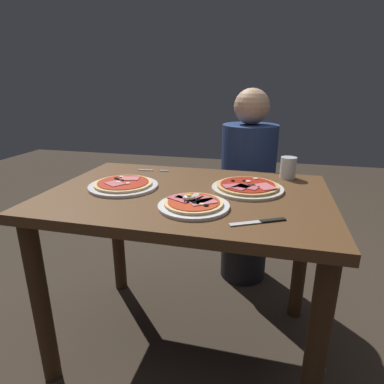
{
  "coord_description": "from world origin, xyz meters",
  "views": [
    {
      "loc": [
        0.33,
        -1.23,
        1.2
      ],
      "look_at": [
        0.04,
        -0.08,
        0.81
      ],
      "focal_mm": 30.18,
      "sensor_mm": 36.0,
      "label": 1
    }
  ],
  "objects_px": {
    "dining_table": "(187,221)",
    "diner_person": "(247,194)",
    "pizza_across_left": "(123,185)",
    "pizza_across_right": "(247,187)",
    "fork": "(151,170)",
    "knife": "(262,221)",
    "pizza_foreground": "(194,204)",
    "water_glass_near": "(288,169)"
  },
  "relations": [
    {
      "from": "fork",
      "to": "diner_person",
      "type": "distance_m",
      "value": 0.64
    },
    {
      "from": "water_glass_near",
      "to": "diner_person",
      "type": "height_order",
      "value": "diner_person"
    },
    {
      "from": "water_glass_near",
      "to": "fork",
      "type": "distance_m",
      "value": 0.68
    },
    {
      "from": "pizza_across_left",
      "to": "pizza_across_right",
      "type": "height_order",
      "value": "same"
    },
    {
      "from": "dining_table",
      "to": "pizza_across_right",
      "type": "distance_m",
      "value": 0.29
    },
    {
      "from": "pizza_across_left",
      "to": "diner_person",
      "type": "bearing_deg",
      "value": 54.03
    },
    {
      "from": "pizza_across_right",
      "to": "fork",
      "type": "xyz_separation_m",
      "value": [
        -0.51,
        0.19,
        -0.01
      ]
    },
    {
      "from": "knife",
      "to": "fork",
      "type": "bearing_deg",
      "value": 137.98
    },
    {
      "from": "fork",
      "to": "knife",
      "type": "xyz_separation_m",
      "value": [
        0.58,
        -0.52,
        0.0
      ]
    },
    {
      "from": "pizza_foreground",
      "to": "pizza_across_left",
      "type": "distance_m",
      "value": 0.39
    },
    {
      "from": "pizza_foreground",
      "to": "pizza_across_left",
      "type": "xyz_separation_m",
      "value": [
        -0.35,
        0.16,
        -0.0
      ]
    },
    {
      "from": "pizza_across_left",
      "to": "diner_person",
      "type": "distance_m",
      "value": 0.85
    },
    {
      "from": "water_glass_near",
      "to": "diner_person",
      "type": "bearing_deg",
      "value": 121.15
    },
    {
      "from": "pizza_foreground",
      "to": "pizza_across_left",
      "type": "height_order",
      "value": "pizza_foreground"
    },
    {
      "from": "diner_person",
      "to": "pizza_across_right",
      "type": "bearing_deg",
      "value": 93.93
    },
    {
      "from": "water_glass_near",
      "to": "fork",
      "type": "bearing_deg",
      "value": -177.24
    },
    {
      "from": "diner_person",
      "to": "pizza_across_left",
      "type": "bearing_deg",
      "value": 54.03
    },
    {
      "from": "pizza_foreground",
      "to": "diner_person",
      "type": "bearing_deg",
      "value": 80.88
    },
    {
      "from": "pizza_foreground",
      "to": "fork",
      "type": "bearing_deg",
      "value": 126.72
    },
    {
      "from": "pizza_foreground",
      "to": "fork",
      "type": "distance_m",
      "value": 0.56
    },
    {
      "from": "pizza_foreground",
      "to": "pizza_across_left",
      "type": "bearing_deg",
      "value": 155.63
    },
    {
      "from": "fork",
      "to": "diner_person",
      "type": "xyz_separation_m",
      "value": [
        0.47,
        0.38,
        -0.22
      ]
    },
    {
      "from": "dining_table",
      "to": "knife",
      "type": "relative_size",
      "value": 6.36
    },
    {
      "from": "pizza_across_right",
      "to": "water_glass_near",
      "type": "distance_m",
      "value": 0.28
    },
    {
      "from": "pizza_across_left",
      "to": "fork",
      "type": "height_order",
      "value": "pizza_across_left"
    },
    {
      "from": "pizza_across_left",
      "to": "diner_person",
      "type": "relative_size",
      "value": 0.25
    },
    {
      "from": "pizza_across_left",
      "to": "water_glass_near",
      "type": "height_order",
      "value": "water_glass_near"
    },
    {
      "from": "pizza_across_right",
      "to": "fork",
      "type": "bearing_deg",
      "value": 158.99
    },
    {
      "from": "pizza_foreground",
      "to": "pizza_across_left",
      "type": "relative_size",
      "value": 0.87
    },
    {
      "from": "pizza_foreground",
      "to": "fork",
      "type": "relative_size",
      "value": 1.65
    },
    {
      "from": "fork",
      "to": "knife",
      "type": "relative_size",
      "value": 0.87
    },
    {
      "from": "pizza_foreground",
      "to": "fork",
      "type": "height_order",
      "value": "pizza_foreground"
    },
    {
      "from": "knife",
      "to": "diner_person",
      "type": "xyz_separation_m",
      "value": [
        -0.11,
        0.9,
        -0.22
      ]
    },
    {
      "from": "pizza_across_left",
      "to": "pizza_across_right",
      "type": "relative_size",
      "value": 0.99
    },
    {
      "from": "pizza_across_right",
      "to": "diner_person",
      "type": "distance_m",
      "value": 0.62
    },
    {
      "from": "dining_table",
      "to": "pizza_foreground",
      "type": "height_order",
      "value": "pizza_foreground"
    },
    {
      "from": "dining_table",
      "to": "fork",
      "type": "distance_m",
      "value": 0.41
    },
    {
      "from": "pizza_foreground",
      "to": "water_glass_near",
      "type": "relative_size",
      "value": 2.59
    },
    {
      "from": "pizza_foreground",
      "to": "knife",
      "type": "bearing_deg",
      "value": -16.71
    },
    {
      "from": "pizza_across_left",
      "to": "water_glass_near",
      "type": "bearing_deg",
      "value": 25.02
    },
    {
      "from": "knife",
      "to": "pizza_foreground",
      "type": "bearing_deg",
      "value": 163.29
    },
    {
      "from": "dining_table",
      "to": "diner_person",
      "type": "xyz_separation_m",
      "value": [
        0.2,
        0.66,
        -0.08
      ]
    }
  ]
}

